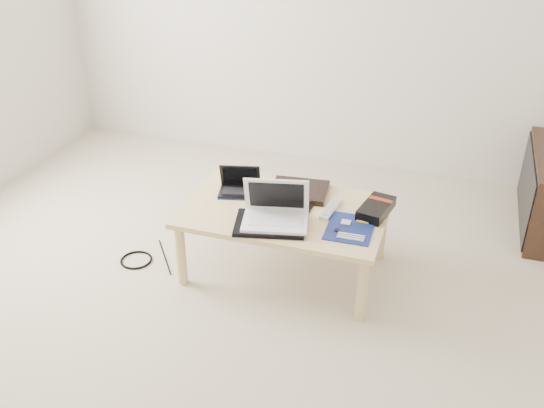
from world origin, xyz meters
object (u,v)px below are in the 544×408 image
(coffee_table, at_px, (285,217))
(gpu_box, at_px, (376,209))
(netbook, at_px, (240,187))
(white_laptop, at_px, (276,212))

(coffee_table, bearing_deg, gpu_box, 12.90)
(netbook, relative_size, gpu_box, 0.91)
(coffee_table, height_order, netbook, netbook)
(gpu_box, bearing_deg, coffee_table, -167.10)
(netbook, distance_m, white_laptop, 0.41)
(coffee_table, relative_size, netbook, 4.15)
(netbook, bearing_deg, white_laptop, -41.62)
(coffee_table, xyz_separation_m, white_laptop, (-0.00, -0.16, 0.12))
(netbook, height_order, gpu_box, netbook)
(white_laptop, relative_size, gpu_box, 1.32)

